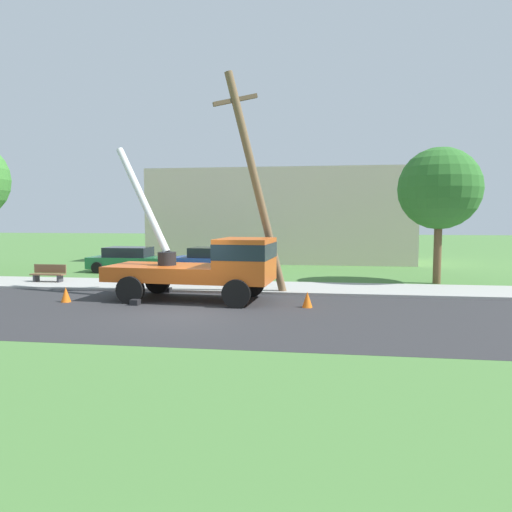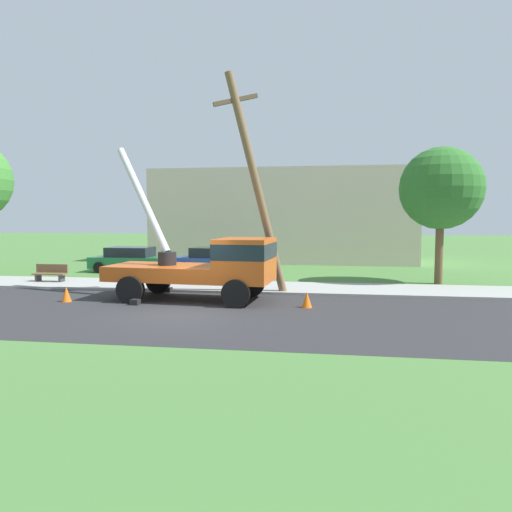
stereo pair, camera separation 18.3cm
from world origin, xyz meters
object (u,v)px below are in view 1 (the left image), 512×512
(traffic_cone_behind, at_px, (66,295))
(park_bench, at_px, (49,274))
(traffic_cone_ahead, at_px, (307,299))
(leaning_utility_pole, at_px, (256,182))
(roadside_tree_far, at_px, (439,189))
(parked_sedan_green, at_px, (129,260))
(utility_truck, at_px, (212,263))
(parked_sedan_blue, at_px, (213,260))

(traffic_cone_behind, bearing_deg, park_bench, 127.63)
(traffic_cone_ahead, bearing_deg, traffic_cone_behind, -178.77)
(traffic_cone_ahead, distance_m, traffic_cone_behind, 8.86)
(leaning_utility_pole, distance_m, roadside_tree_far, 9.10)
(traffic_cone_ahead, height_order, parked_sedan_green, parked_sedan_green)
(utility_truck, distance_m, parked_sedan_blue, 8.96)
(traffic_cone_ahead, bearing_deg, utility_truck, 166.15)
(parked_sedan_green, height_order, parked_sedan_blue, same)
(traffic_cone_ahead, distance_m, roadside_tree_far, 9.89)
(parked_sedan_green, xyz_separation_m, parked_sedan_blue, (4.84, 0.36, 0.00))
(traffic_cone_behind, xyz_separation_m, park_bench, (-3.39, 4.39, 0.18))
(traffic_cone_ahead, distance_m, parked_sedan_green, 13.94)
(traffic_cone_ahead, distance_m, park_bench, 12.95)
(utility_truck, bearing_deg, parked_sedan_blue, 103.00)
(utility_truck, distance_m, traffic_cone_behind, 5.50)
(parked_sedan_blue, distance_m, roadside_tree_far, 12.38)
(leaning_utility_pole, bearing_deg, parked_sedan_blue, 115.91)
(park_bench, bearing_deg, utility_truck, -20.98)
(parked_sedan_blue, bearing_deg, park_bench, -140.98)
(leaning_utility_pole, xyz_separation_m, traffic_cone_ahead, (2.16, -2.52, -4.23))
(park_bench, bearing_deg, parked_sedan_blue, 39.02)
(park_bench, relative_size, roadside_tree_far, 0.25)
(leaning_utility_pole, bearing_deg, utility_truck, -131.08)
(parked_sedan_green, bearing_deg, traffic_cone_ahead, -41.50)
(roadside_tree_far, bearing_deg, parked_sedan_green, 171.47)
(leaning_utility_pole, xyz_separation_m, parked_sedan_green, (-8.28, 6.72, -3.80))
(leaning_utility_pole, height_order, traffic_cone_ahead, leaning_utility_pole)
(utility_truck, xyz_separation_m, leaning_utility_pole, (1.42, 1.63, 3.10))
(roadside_tree_far, bearing_deg, leaning_utility_pole, -152.01)
(traffic_cone_ahead, height_order, parked_sedan_blue, parked_sedan_blue)
(leaning_utility_pole, height_order, roadside_tree_far, leaning_utility_pole)
(leaning_utility_pole, distance_m, parked_sedan_blue, 8.73)
(traffic_cone_behind, xyz_separation_m, parked_sedan_green, (-1.58, 9.42, 0.43))
(parked_sedan_blue, bearing_deg, parked_sedan_green, -175.80)
(utility_truck, relative_size, traffic_cone_behind, 12.04)
(traffic_cone_behind, height_order, parked_sedan_blue, parked_sedan_blue)
(parked_sedan_green, height_order, park_bench, parked_sedan_green)
(parked_sedan_green, relative_size, parked_sedan_blue, 0.97)
(parked_sedan_blue, bearing_deg, traffic_cone_ahead, -59.73)
(parked_sedan_blue, relative_size, park_bench, 2.84)
(traffic_cone_ahead, relative_size, park_bench, 0.35)
(utility_truck, height_order, park_bench, utility_truck)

